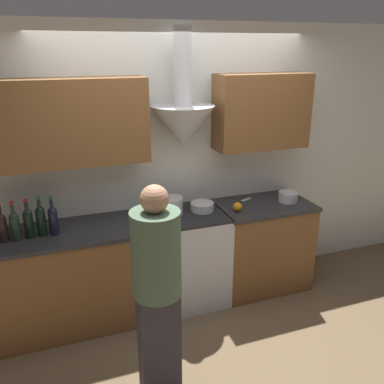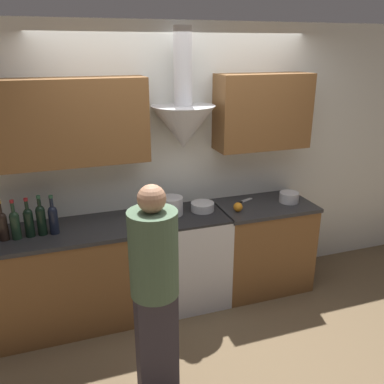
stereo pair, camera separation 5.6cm
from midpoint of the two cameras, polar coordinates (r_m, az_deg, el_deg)
name	(u,v)px [view 1 (the left image)]	position (r m, az deg, el deg)	size (l,w,h in m)	color
ground_plane	(200,317)	(3.97, 0.71, -17.10)	(12.00, 12.00, 0.00)	brown
wall_back	(170,150)	(3.82, -3.53, 5.84)	(8.40, 0.57, 2.60)	silver
counter_left	(77,277)	(3.82, -16.24, -11.39)	(1.44, 0.62, 0.92)	brown
counter_right	(261,245)	(4.27, 9.30, -7.30)	(0.94, 0.62, 0.92)	brown
stove_range	(188,257)	(3.98, -0.91, -9.12)	(0.67, 0.60, 0.92)	silver
wine_bottle_1	(2,226)	(3.56, -25.52, -4.30)	(0.08, 0.08, 0.34)	black
wine_bottle_2	(15,225)	(3.54, -24.04, -4.20)	(0.08, 0.08, 0.33)	black
wine_bottle_3	(28,222)	(3.54, -22.40, -3.89)	(0.08, 0.08, 0.33)	black
wine_bottle_4	(41,219)	(3.54, -20.87, -3.61)	(0.08, 0.08, 0.34)	black
wine_bottle_5	(53,219)	(3.53, -19.34, -3.60)	(0.08, 0.08, 0.34)	black
stock_pot	(171,206)	(3.75, -3.37, -1.97)	(0.22, 0.22, 0.16)	silver
mixing_bowl	(202,206)	(3.84, 1.02, -2.05)	(0.22, 0.22, 0.08)	silver
orange_fruit	(238,207)	(3.85, 6.01, -2.06)	(0.09, 0.09, 0.09)	orange
saucepan	(288,197)	(4.17, 12.95, -0.64)	(0.19, 0.19, 0.10)	silver
chefs_knife	(243,201)	(4.11, 6.79, -1.22)	(0.22, 0.11, 0.01)	silver
person_foreground_left	(157,286)	(2.79, -5.48, -13.02)	(0.33, 0.33, 1.59)	#38333D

